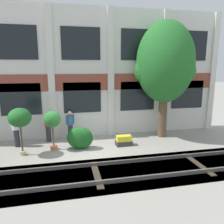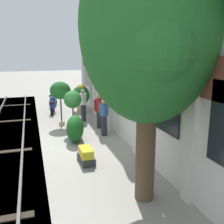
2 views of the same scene
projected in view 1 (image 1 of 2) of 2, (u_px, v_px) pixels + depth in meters
ground_plane at (88, 152)px, 10.33m from camera, size 80.00×80.00×0.00m
apartment_facade at (81, 74)px, 12.17m from camera, size 16.57×0.64×7.09m
rail_tracks at (94, 178)px, 8.17m from camera, size 24.21×2.80×0.43m
broadleaf_tree at (165, 65)px, 11.78m from camera, size 3.26×3.10×6.35m
potted_plant_square_trough at (124, 141)px, 11.12m from camera, size 0.86×0.49×0.52m
potted_plant_low_pan at (52, 121)px, 10.30m from camera, size 0.79×0.79×1.92m
potted_plant_tall_urn at (20, 118)px, 9.61m from camera, size 1.00×1.00×2.18m
resident_by_doorway at (48, 126)px, 11.60m from camera, size 0.34×0.52×1.63m
resident_watching_tracks at (16, 129)px, 10.83m from camera, size 0.51×0.34×1.69m
resident_near_plants at (70, 125)px, 11.75m from camera, size 0.46×0.34×1.62m
topiary_hedge at (80, 138)px, 10.62m from camera, size 1.42×1.01×1.09m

